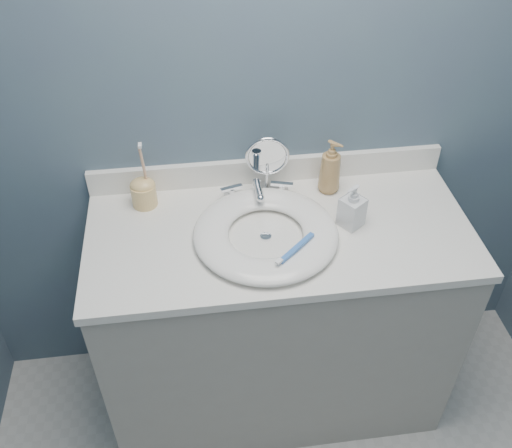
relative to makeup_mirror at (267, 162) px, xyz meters
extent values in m
cube|color=#4A5B70|center=(0.01, 0.07, 0.20)|extent=(2.20, 0.02, 2.40)
cube|color=#A4A096|center=(0.01, -0.21, -0.57)|extent=(1.20, 0.55, 0.85)
cube|color=white|center=(0.01, -0.21, -0.13)|extent=(1.22, 0.57, 0.03)
cube|color=white|center=(0.01, 0.06, -0.07)|extent=(1.22, 0.02, 0.09)
cylinder|color=silver|center=(-0.04, -0.24, -0.11)|extent=(0.04, 0.04, 0.01)
cube|color=silver|center=(-0.04, -0.03, -0.11)|extent=(0.22, 0.05, 0.01)
cylinder|color=silver|center=(-0.04, -0.03, -0.08)|extent=(0.03, 0.03, 0.06)
cylinder|color=silver|center=(-0.04, -0.07, -0.06)|extent=(0.02, 0.09, 0.02)
sphere|color=silver|center=(-0.04, -0.12, -0.06)|extent=(0.03, 0.03, 0.03)
cylinder|color=silver|center=(-0.12, -0.03, -0.10)|extent=(0.02, 0.02, 0.03)
cube|color=silver|center=(-0.12, -0.03, -0.07)|extent=(0.08, 0.03, 0.01)
cylinder|color=silver|center=(0.05, -0.03, -0.10)|extent=(0.02, 0.02, 0.03)
cube|color=silver|center=(0.05, -0.03, -0.07)|extent=(0.08, 0.03, 0.01)
cylinder|color=silver|center=(0.00, 0.00, -0.11)|extent=(0.08, 0.08, 0.01)
cylinder|color=silver|center=(0.00, 0.00, -0.06)|extent=(0.01, 0.01, 0.11)
torus|color=silver|center=(0.00, 0.00, 0.02)|extent=(0.15, 0.02, 0.14)
cylinder|color=white|center=(0.00, 0.00, 0.02)|extent=(0.12, 0.01, 0.12)
imported|color=#A8814C|center=(0.21, -0.02, -0.02)|extent=(0.11, 0.11, 0.19)
imported|color=silver|center=(0.24, -0.21, -0.04)|extent=(0.10, 0.10, 0.15)
cylinder|color=#E9C074|center=(-0.41, -0.02, -0.08)|extent=(0.08, 0.08, 0.08)
ellipsoid|color=#E9C074|center=(-0.41, -0.02, -0.04)|extent=(0.08, 0.07, 0.05)
cylinder|color=#DEA47E|center=(-0.40, -0.02, 0.03)|extent=(0.02, 0.03, 0.16)
cube|color=white|center=(-0.40, -0.03, 0.12)|extent=(0.01, 0.02, 0.01)
cube|color=#376EC3|center=(0.04, -0.34, -0.07)|extent=(0.12, 0.12, 0.01)
cube|color=white|center=(-0.02, -0.40, -0.07)|extent=(0.03, 0.02, 0.01)
camera|label=1|loc=(-0.24, -1.53, 1.08)|focal=40.00mm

